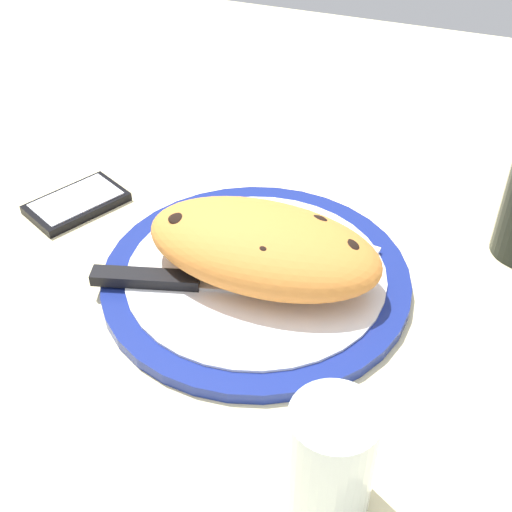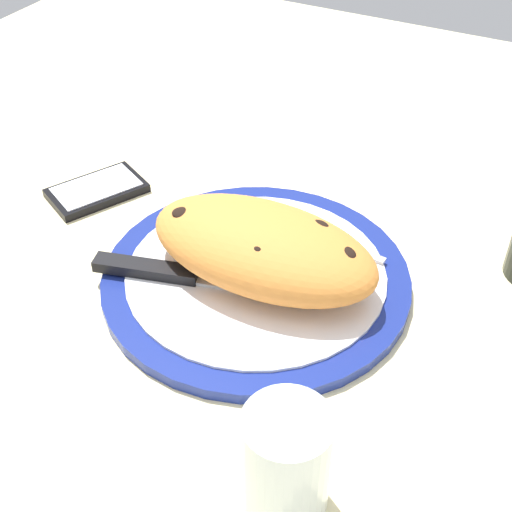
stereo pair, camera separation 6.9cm
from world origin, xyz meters
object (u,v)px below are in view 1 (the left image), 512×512
(smartphone, at_px, (77,203))
(water_glass, at_px, (330,464))
(calzone, at_px, (261,250))
(fork, at_px, (292,227))
(plate, at_px, (256,277))
(knife, at_px, (174,280))

(smartphone, distance_m, water_glass, 0.46)
(calzone, distance_m, fork, 0.09)
(water_glass, bearing_deg, plate, -57.53)
(calzone, relative_size, knife, 1.03)
(plate, bearing_deg, knife, 33.94)
(smartphone, relative_size, water_glass, 1.29)
(knife, relative_size, smartphone, 1.81)
(plate, bearing_deg, smartphone, -12.21)
(calzone, xyz_separation_m, knife, (0.08, 0.04, -0.03))
(water_glass, bearing_deg, calzone, -58.43)
(fork, bearing_deg, calzone, 86.88)
(calzone, bearing_deg, fork, -93.12)
(calzone, bearing_deg, smartphone, -12.83)
(smartphone, bearing_deg, plate, 167.79)
(smartphone, height_order, water_glass, water_glass)
(knife, relative_size, water_glass, 2.34)
(calzone, xyz_separation_m, fork, (-0.00, -0.09, -0.03))
(fork, xyz_separation_m, water_glass, (-0.12, 0.29, 0.03))
(calzone, height_order, fork, calzone)
(smartphone, bearing_deg, fork, -173.75)
(knife, bearing_deg, fork, -122.54)
(fork, distance_m, water_glass, 0.32)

